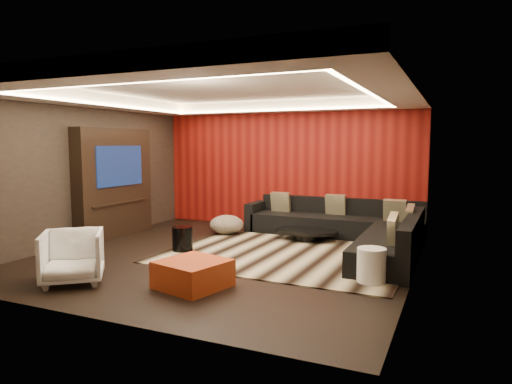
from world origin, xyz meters
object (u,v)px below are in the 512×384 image
at_px(white_side_table, 371,266).
at_px(sectional_sofa, 352,230).
at_px(armchair, 72,257).
at_px(coffee_table, 307,235).
at_px(orange_ottoman, 193,274).
at_px(drum_stool, 182,239).

relative_size(white_side_table, sectional_sofa, 0.13).
bearing_deg(white_side_table, armchair, -156.42).
distance_m(coffee_table, armchair, 4.40).
distance_m(white_side_table, orange_ottoman, 2.41).
height_order(orange_ottoman, armchair, armchair).
bearing_deg(drum_stool, white_side_table, -8.82).
bearing_deg(orange_ottoman, white_side_table, 27.81).
bearing_deg(armchair, orange_ottoman, -21.49).
relative_size(armchair, sectional_sofa, 0.22).
bearing_deg(orange_ottoman, drum_stool, 126.88).
distance_m(white_side_table, armchair, 4.06).
bearing_deg(drum_stool, sectional_sofa, 35.37).
relative_size(drum_stool, white_side_table, 0.87).
xyz_separation_m(coffee_table, sectional_sofa, (0.86, 0.13, 0.14)).
xyz_separation_m(drum_stool, armchair, (-0.36, -2.15, 0.13)).
bearing_deg(sectional_sofa, orange_ottoman, -111.34).
bearing_deg(drum_stool, armchair, -99.63).
xyz_separation_m(drum_stool, sectional_sofa, (2.59, 1.84, 0.03)).
height_order(drum_stool, orange_ottoman, drum_stool).
xyz_separation_m(drum_stool, orange_ottoman, (1.23, -1.64, -0.05)).
bearing_deg(armchair, coffee_table, 22.51).
height_order(white_side_table, sectional_sofa, sectional_sofa).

